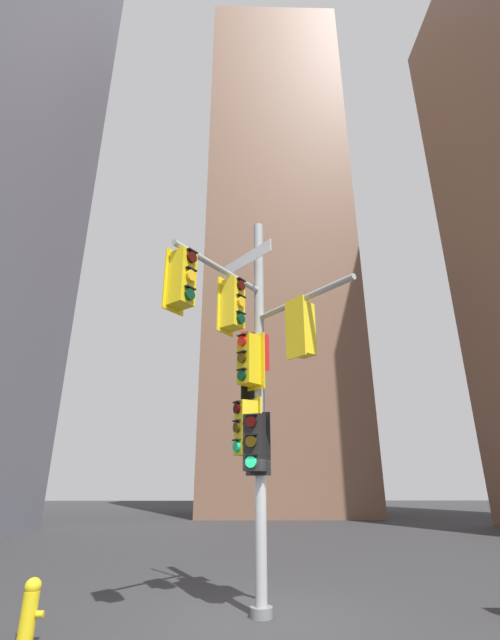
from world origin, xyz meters
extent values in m
plane|color=#2D2D30|center=(0.00, 0.00, 0.00)|extent=(120.00, 120.00, 0.00)
cube|color=brown|center=(2.82, 27.61, 24.15)|extent=(12.36, 12.36, 48.30)
cylinder|color=#9EA0A3|center=(0.00, 0.00, 3.82)|extent=(0.21, 0.21, 7.64)
cylinder|color=slate|center=(0.00, 0.00, 0.08)|extent=(0.38, 0.38, 0.16)
cylinder|color=#9EA0A3|center=(-0.77, -1.00, 5.97)|extent=(1.64, 2.06, 0.12)
cylinder|color=#9EA0A3|center=(0.76, -1.00, 5.35)|extent=(1.61, 2.06, 0.12)
cube|color=yellow|center=(-0.69, -0.58, 5.37)|extent=(0.32, 0.40, 1.14)
cube|color=yellow|center=(-0.54, -0.70, 5.37)|extent=(0.48, 0.48, 1.00)
cylinder|color=#360605|center=(-0.38, -0.82, 5.72)|extent=(0.17, 0.19, 0.20)
cube|color=black|center=(-0.38, -0.82, 5.84)|extent=(0.19, 0.22, 0.02)
cylinder|color=yellow|center=(-0.38, -0.82, 5.37)|extent=(0.17, 0.19, 0.20)
cube|color=black|center=(-0.38, -0.82, 5.49)|extent=(0.19, 0.22, 0.02)
cylinder|color=#06311C|center=(-0.38, -0.82, 5.02)|extent=(0.17, 0.19, 0.20)
cube|color=black|center=(-0.38, -0.82, 5.14)|extent=(0.19, 0.22, 0.02)
cube|color=yellow|center=(-1.54, -1.68, 5.37)|extent=(0.32, 0.40, 1.14)
cube|color=yellow|center=(-1.39, -1.79, 5.37)|extent=(0.48, 0.48, 1.00)
cylinder|color=#360605|center=(-1.23, -1.92, 5.72)|extent=(0.17, 0.19, 0.20)
cube|color=black|center=(-1.23, -1.92, 5.84)|extent=(0.19, 0.22, 0.02)
cylinder|color=yellow|center=(-1.23, -1.92, 5.37)|extent=(0.17, 0.19, 0.20)
cube|color=black|center=(-1.23, -1.92, 5.49)|extent=(0.19, 0.22, 0.02)
cylinder|color=#06311C|center=(-1.23, -1.92, 5.02)|extent=(0.17, 0.19, 0.20)
cube|color=black|center=(-1.23, -1.92, 5.14)|extent=(0.19, 0.22, 0.02)
cube|color=yellow|center=(0.61, -1.11, 4.75)|extent=(0.31, 0.40, 1.14)
cube|color=yellow|center=(0.76, -1.00, 4.75)|extent=(0.48, 0.48, 1.00)
cylinder|color=#360605|center=(0.92, -0.88, 5.10)|extent=(0.17, 0.20, 0.20)
cube|color=black|center=(0.92, -0.87, 5.22)|extent=(0.19, 0.22, 0.02)
cylinder|color=#3C2C06|center=(0.92, -0.88, 4.75)|extent=(0.17, 0.20, 0.20)
cube|color=black|center=(0.92, -0.87, 4.87)|extent=(0.19, 0.22, 0.02)
cylinder|color=#19C672|center=(0.92, -0.88, 4.40)|extent=(0.17, 0.20, 0.20)
cube|color=black|center=(0.92, -0.87, 4.52)|extent=(0.19, 0.22, 0.02)
cube|color=yellow|center=(-0.08, -0.08, 4.38)|extent=(0.36, 0.36, 1.14)
cube|color=yellow|center=(-0.22, -0.21, 4.38)|extent=(0.48, 0.48, 1.00)
cylinder|color=red|center=(-0.36, -0.35, 4.73)|extent=(0.18, 0.18, 0.20)
cube|color=black|center=(-0.36, -0.36, 4.85)|extent=(0.21, 0.21, 0.02)
cylinder|color=#3C2C06|center=(-0.36, -0.35, 4.38)|extent=(0.18, 0.18, 0.20)
cube|color=black|center=(-0.36, -0.36, 4.50)|extent=(0.21, 0.21, 0.02)
cylinder|color=#06311C|center=(-0.36, -0.35, 4.03)|extent=(0.18, 0.18, 0.20)
cube|color=black|center=(-0.36, -0.36, 4.15)|extent=(0.21, 0.21, 0.02)
cube|color=yellow|center=(-0.10, -0.05, 3.08)|extent=(0.25, 0.44, 1.14)
cube|color=yellow|center=(-0.27, -0.14, 3.08)|extent=(0.46, 0.46, 1.00)
cylinder|color=#360605|center=(-0.45, -0.24, 3.43)|extent=(0.15, 0.20, 0.20)
cube|color=black|center=(-0.45, -0.24, 3.55)|extent=(0.17, 0.23, 0.02)
cylinder|color=#3C2C06|center=(-0.45, -0.24, 3.08)|extent=(0.15, 0.20, 0.20)
cube|color=black|center=(-0.45, -0.24, 3.20)|extent=(0.17, 0.23, 0.02)
cylinder|color=#19C672|center=(-0.45, -0.24, 2.73)|extent=(0.15, 0.20, 0.20)
cube|color=black|center=(-0.45, -0.24, 2.85)|extent=(0.17, 0.23, 0.02)
cube|color=black|center=(-0.04, -0.11, 2.80)|extent=(0.46, 0.20, 1.14)
cube|color=black|center=(-0.11, -0.28, 2.80)|extent=(0.44, 0.44, 1.00)
cylinder|color=#360605|center=(-0.18, -0.47, 3.15)|extent=(0.21, 0.13, 0.20)
cube|color=black|center=(-0.19, -0.48, 3.27)|extent=(0.23, 0.15, 0.02)
cylinder|color=#3C2C06|center=(-0.18, -0.47, 2.80)|extent=(0.21, 0.13, 0.20)
cube|color=black|center=(-0.19, -0.48, 2.92)|extent=(0.23, 0.15, 0.02)
cylinder|color=#19C672|center=(-0.18, -0.47, 2.45)|extent=(0.21, 0.13, 0.20)
cube|color=black|center=(-0.19, -0.48, 2.57)|extent=(0.23, 0.15, 0.02)
cube|color=white|center=(-0.27, -0.22, 6.64)|extent=(0.99, 1.25, 0.28)
cube|color=#19479E|center=(-0.27, -0.22, 6.64)|extent=(0.97, 1.22, 0.24)
cube|color=red|center=(-0.08, 0.21, 4.70)|extent=(0.60, 0.25, 0.80)
cube|color=white|center=(-0.08, 0.21, 4.70)|extent=(0.56, 0.23, 0.76)
cube|color=black|center=(-0.16, 0.15, 3.61)|extent=(0.43, 0.44, 0.72)
cube|color=white|center=(-0.16, 0.15, 3.61)|extent=(0.40, 0.41, 0.68)
cylinder|color=yellow|center=(-3.37, -1.18, 0.32)|extent=(0.22, 0.22, 0.63)
sphere|color=yellow|center=(-3.37, -1.18, 0.69)|extent=(0.23, 0.23, 0.23)
cylinder|color=yellow|center=(-3.21, -1.18, 0.35)|extent=(0.10, 0.09, 0.09)
camera|label=1|loc=(-0.37, -8.46, 2.06)|focal=24.20mm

